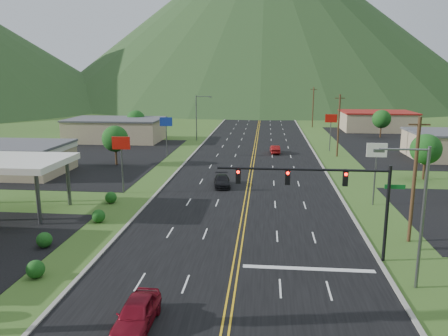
# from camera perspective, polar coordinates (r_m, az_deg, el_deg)

# --- Properties ---
(traffic_signal) EXTENTS (13.10, 0.43, 7.00)m
(traffic_signal) POSITION_cam_1_polar(r_m,az_deg,el_deg) (31.62, 13.68, -2.50)
(traffic_signal) COLOR black
(traffic_signal) RESTS_ON ground
(streetlight_east) EXTENTS (3.28, 0.25, 9.00)m
(streetlight_east) POSITION_cam_1_polar(r_m,az_deg,el_deg) (29.00, 24.02, -4.87)
(streetlight_east) COLOR #59595E
(streetlight_east) RESTS_ON ground
(streetlight_west) EXTENTS (3.28, 0.25, 9.00)m
(streetlight_west) POSITION_cam_1_polar(r_m,az_deg,el_deg) (87.72, -3.43, 6.96)
(streetlight_west) COLOR #59595E
(streetlight_west) RESTS_ON ground
(gas_canopy) EXTENTS (10.00, 8.00, 5.30)m
(gas_canopy) POSITION_cam_1_polar(r_m,az_deg,el_deg) (45.90, -25.98, 0.54)
(gas_canopy) COLOR white
(gas_canopy) RESTS_ON ground
(building_west_mid) EXTENTS (14.40, 10.40, 4.10)m
(building_west_mid) POSITION_cam_1_polar(r_m,az_deg,el_deg) (64.93, -26.06, 1.29)
(building_west_mid) COLOR tan
(building_west_mid) RESTS_ON ground
(building_west_far) EXTENTS (18.40, 11.40, 4.50)m
(building_west_far) POSITION_cam_1_polar(r_m,az_deg,el_deg) (90.10, -13.96, 4.89)
(building_west_far) COLOR tan
(building_west_far) RESTS_ON ground
(building_east_far) EXTENTS (16.40, 12.40, 4.50)m
(building_east_far) POSITION_cam_1_polar(r_m,az_deg,el_deg) (109.99, 19.32, 5.83)
(building_east_far) COLOR tan
(building_east_far) RESTS_ON ground
(pole_sign_west_a) EXTENTS (2.00, 0.18, 6.40)m
(pole_sign_west_a) POSITION_cam_1_polar(r_m,az_deg,el_deg) (49.62, -13.27, 2.46)
(pole_sign_west_a) COLOR #59595E
(pole_sign_west_a) RESTS_ON ground
(pole_sign_west_b) EXTENTS (2.00, 0.18, 6.40)m
(pole_sign_west_b) POSITION_cam_1_polar(r_m,az_deg,el_deg) (70.59, -7.57, 5.49)
(pole_sign_west_b) COLOR #59595E
(pole_sign_west_b) RESTS_ON ground
(pole_sign_east_a) EXTENTS (2.00, 0.18, 6.40)m
(pole_sign_east_a) POSITION_cam_1_polar(r_m,az_deg,el_deg) (46.38, 19.28, 1.43)
(pole_sign_east_a) COLOR #59595E
(pole_sign_east_a) RESTS_ON ground
(pole_sign_east_b) EXTENTS (2.00, 0.18, 6.40)m
(pole_sign_east_b) POSITION_cam_1_polar(r_m,az_deg,el_deg) (77.52, 13.79, 5.84)
(pole_sign_east_b) COLOR #59595E
(pole_sign_east_b) RESTS_ON ground
(tree_west_a) EXTENTS (3.84, 3.84, 5.82)m
(tree_west_a) POSITION_cam_1_polar(r_m,az_deg,el_deg) (65.75, -14.03, 3.72)
(tree_west_a) COLOR #382314
(tree_west_a) RESTS_ON ground
(tree_west_b) EXTENTS (3.84, 3.84, 5.82)m
(tree_west_b) POSITION_cam_1_polar(r_m,az_deg,el_deg) (92.77, -11.43, 6.22)
(tree_west_b) COLOR #382314
(tree_west_b) RESTS_ON ground
(tree_east_a) EXTENTS (3.84, 3.84, 5.82)m
(tree_east_a) POSITION_cam_1_polar(r_m,az_deg,el_deg) (60.49, 24.87, 2.24)
(tree_east_a) COLOR #382314
(tree_east_a) RESTS_ON ground
(tree_east_b) EXTENTS (3.84, 3.84, 5.82)m
(tree_east_b) POSITION_cam_1_polar(r_m,az_deg,el_deg) (97.76, 19.88, 6.03)
(tree_east_b) COLOR #382314
(tree_east_b) RESTS_ON ground
(utility_pole_a) EXTENTS (1.60, 0.28, 10.00)m
(utility_pole_a) POSITION_cam_1_polar(r_m,az_deg,el_deg) (37.08, 23.60, -1.36)
(utility_pole_a) COLOR #382314
(utility_pole_a) RESTS_ON ground
(utility_pole_b) EXTENTS (1.60, 0.28, 10.00)m
(utility_pole_b) POSITION_cam_1_polar(r_m,az_deg,el_deg) (72.67, 14.74, 5.45)
(utility_pole_b) COLOR #382314
(utility_pole_b) RESTS_ON ground
(utility_pole_c) EXTENTS (1.60, 0.28, 10.00)m
(utility_pole_c) POSITION_cam_1_polar(r_m,az_deg,el_deg) (112.18, 11.55, 7.85)
(utility_pole_c) COLOR #382314
(utility_pole_c) RESTS_ON ground
(utility_pole_d) EXTENTS (1.60, 0.28, 10.00)m
(utility_pole_d) POSITION_cam_1_polar(r_m,az_deg,el_deg) (151.95, 10.02, 8.98)
(utility_pole_d) COLOR #382314
(utility_pole_d) RESTS_ON ground
(mountain_n) EXTENTS (220.00, 220.00, 85.00)m
(mountain_n) POSITION_cam_1_polar(r_m,az_deg,el_deg) (238.11, 5.32, 19.23)
(mountain_n) COLOR #1D3D1B
(mountain_n) RESTS_ON ground
(car_red_near) EXTENTS (1.89, 4.57, 1.55)m
(car_red_near) POSITION_cam_1_polar(r_m,az_deg,el_deg) (24.68, -11.33, -18.19)
(car_red_near) COLOR maroon
(car_red_near) RESTS_ON ground
(car_dark_mid) EXTENTS (2.46, 4.73, 1.31)m
(car_dark_mid) POSITION_cam_1_polar(r_m,az_deg,el_deg) (51.91, -0.25, -1.75)
(car_dark_mid) COLOR black
(car_dark_mid) RESTS_ON ground
(car_red_far) EXTENTS (1.72, 4.22, 1.36)m
(car_red_far) POSITION_cam_1_polar(r_m,az_deg,el_deg) (74.02, 6.67, 2.41)
(car_red_far) COLOR maroon
(car_red_far) RESTS_ON ground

